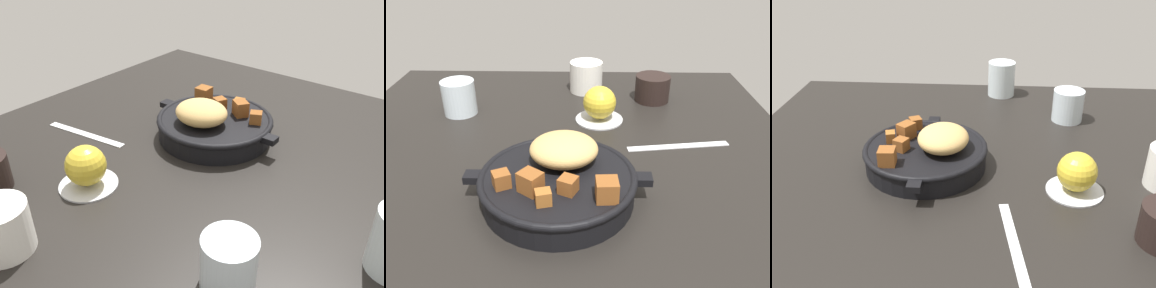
% 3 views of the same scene
% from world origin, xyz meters
% --- Properties ---
extents(ground_plane, '(0.92, 1.01, 0.02)m').
position_xyz_m(ground_plane, '(0.00, 0.00, -0.01)').
color(ground_plane, black).
extents(cast_iron_skillet, '(0.28, 0.24, 0.09)m').
position_xyz_m(cast_iron_skillet, '(0.01, -0.08, 0.03)').
color(cast_iron_skillet, black).
rests_on(cast_iron_skillet, ground_plane).
extents(saucer_plate, '(0.10, 0.10, 0.01)m').
position_xyz_m(saucer_plate, '(0.08, 0.19, 0.00)').
color(saucer_plate, '#B7BABF').
rests_on(saucer_plate, ground_plane).
extents(red_apple, '(0.07, 0.07, 0.07)m').
position_xyz_m(red_apple, '(0.08, 0.19, 0.04)').
color(red_apple, gold).
rests_on(red_apple, saucer_plate).
extents(butter_knife, '(0.20, 0.04, 0.00)m').
position_xyz_m(butter_knife, '(0.23, 0.08, 0.00)').
color(butter_knife, silver).
rests_on(butter_knife, ground_plane).
extents(water_glass_short, '(0.07, 0.07, 0.08)m').
position_xyz_m(water_glass_short, '(-0.23, 0.22, 0.04)').
color(water_glass_short, silver).
rests_on(water_glass_short, ground_plane).
extents(ceramic_mug_white, '(0.08, 0.08, 0.07)m').
position_xyz_m(ceramic_mug_white, '(0.05, 0.36, 0.04)').
color(ceramic_mug_white, silver).
rests_on(ceramic_mug_white, ground_plane).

